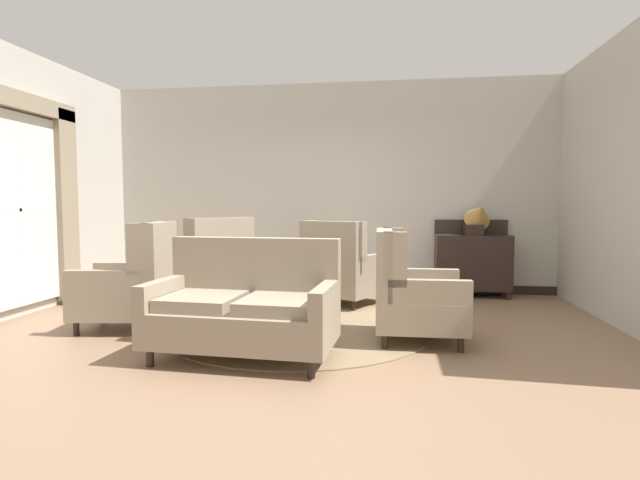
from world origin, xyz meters
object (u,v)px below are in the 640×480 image
Objects in this scene: armchair_foreground_right at (410,294)px; armchair_far_left at (343,270)px; sideboard at (472,261)px; coffee_table at (281,294)px; armchair_near_window at (211,271)px; armchair_beside_settee at (133,285)px; settee at (245,308)px; gramophone at (478,216)px; porcelain_vase at (287,270)px.

armchair_far_left is at bearing 25.44° from armchair_foreground_right.
armchair_far_left is 1.12× the size of sideboard.
coffee_table is 0.70× the size of armchair_near_window.
armchair_far_left is at bearing 119.04° from armchair_beside_settee.
settee is 2.08m from armchair_near_window.
armchair_foreground_right is (1.36, 0.71, 0.03)m from settee.
armchair_near_window is at bearing 140.71° from coffee_table.
armchair_near_window is at bearing 63.29° from armchair_foreground_right.
settee is at bearing 116.16° from armchair_foreground_right.
armchair_foreground_right is 2.54m from gramophone.
sideboard is (0.92, 2.34, 0.05)m from armchair_foreground_right.
coffee_table is 1.51m from armchair_beside_settee.
gramophone reaches higher than settee.
porcelain_vase is 0.68× the size of gramophone.
coffee_table is 0.76× the size of armchair_beside_settee.
armchair_foreground_right is 0.98× the size of sideboard.
armchair_far_left is 1.73m from armchair_foreground_right.
armchair_foreground_right reaches higher than porcelain_vase.
settee is at bearing -95.33° from coffee_table.
armchair_foreground_right is at bearing 30.74° from settee.
settee is 3.83m from gramophone.
gramophone reaches higher than armchair_beside_settee.
armchair_beside_settee is (-1.40, 0.75, 0.04)m from settee.
sideboard is at bearing 43.68° from coffee_table.
sideboard is 2.00× the size of gramophone.
coffee_table is 0.80× the size of armchair_foreground_right.
armchair_near_window is 1.13× the size of sideboard.
armchair_beside_settee is 0.92× the size of armchair_near_window.
coffee_table is 0.54× the size of settee.
porcelain_vase reaches higher than coffee_table.
sideboard is (2.20, 2.10, 0.13)m from coffee_table.
gramophone is at bearing -61.43° from sideboard.
gramophone is (0.97, 2.25, 0.67)m from armchair_foreground_right.
armchair_far_left is 2.49m from armchair_beside_settee.
porcelain_vase is 0.30× the size of armchair_near_window.
settee is at bearing 103.26° from armchair_far_left.
armchair_near_window is at bearing 43.04° from armchair_far_left.
armchair_far_left is 1.88m from sideboard.
coffee_table is at bearing 78.06° from armchair_foreground_right.
sideboard is 0.63m from gramophone.
armchair_far_left is at bearing 70.90° from porcelain_vase.
armchair_beside_settee is (-1.49, -0.20, 0.10)m from coffee_table.
armchair_near_window is at bearing -161.22° from gramophone.
armchair_beside_settee is at bearing -149.46° from gramophone.
gramophone is at bearing 55.07° from settee.
settee is at bearing -126.89° from sideboard.
armchair_beside_settee reaches higher than porcelain_vase.
armchair_near_window reaches higher than coffee_table.
armchair_foreground_right is 2.60m from armchair_near_window.
armchair_far_left reaches higher than coffee_table.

